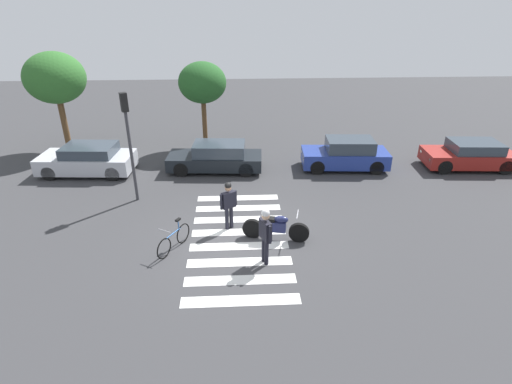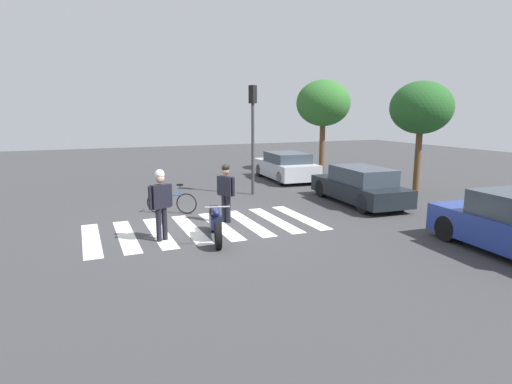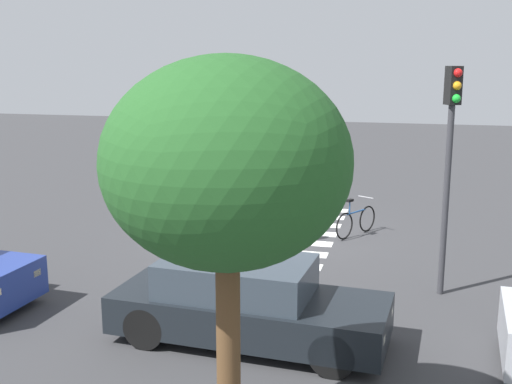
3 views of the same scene
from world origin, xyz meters
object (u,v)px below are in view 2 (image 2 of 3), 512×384
Objects in this scene: officer_by_motorcycle at (226,189)px; traffic_light_pole at (253,122)px; leaning_bicycle at (172,202)px; car_silver_sedan at (286,167)px; car_black_suv at (359,186)px; police_motorcycle at (215,222)px; officer_on_foot at (161,199)px.

officer_by_motorcycle is 0.41× the size of traffic_light_pole.
car_silver_sedan is (-4.84, 6.71, 0.28)m from leaning_bicycle.
leaning_bicycle is at bearing -62.06° from traffic_light_pole.
car_black_suv is 4.87m from traffic_light_pole.
police_motorcycle is 10.32m from car_silver_sedan.
leaning_bicycle is 8.28m from car_silver_sedan.
car_silver_sedan is at bearing -179.96° from car_black_suv.
car_black_suv is at bearing 80.30° from leaning_bicycle.
leaning_bicycle is at bearing 163.26° from officer_on_foot.
officer_by_motorcycle reaches higher than car_black_suv.
officer_on_foot is (2.92, -0.88, 0.73)m from leaning_bicycle.
officer_by_motorcycle is 0.40× the size of car_black_suv.
leaning_bicycle is 2.31m from officer_by_motorcycle.
officer_by_motorcycle is 8.56m from car_silver_sedan.
car_black_suv reaches higher than police_motorcycle.
officer_on_foot is 7.01m from traffic_light_pole.
officer_by_motorcycle reaches higher than car_silver_sedan.
traffic_light_pole reaches higher than officer_by_motorcycle.
car_black_suv reaches higher than leaning_bicycle.
car_black_suv is at bearing 103.14° from officer_on_foot.
traffic_light_pole reaches higher than leaning_bicycle.
traffic_light_pole is at bearing 136.63° from officer_on_foot.
officer_on_foot reaches higher than officer_by_motorcycle.
leaning_bicycle is at bearing -54.22° from car_silver_sedan.
traffic_light_pole is at bearing -46.03° from car_silver_sedan.
car_silver_sedan is at bearing 142.68° from police_motorcycle.
officer_by_motorcycle is (-1.13, 2.18, -0.07)m from officer_on_foot.
traffic_light_pole is at bearing 117.94° from leaning_bicycle.
police_motorcycle is 1.88m from officer_by_motorcycle.
officer_on_foot reaches higher than car_silver_sedan.
police_motorcycle is at bearing 71.49° from officer_on_foot.
car_black_suv is at bearing 96.75° from officer_by_motorcycle.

